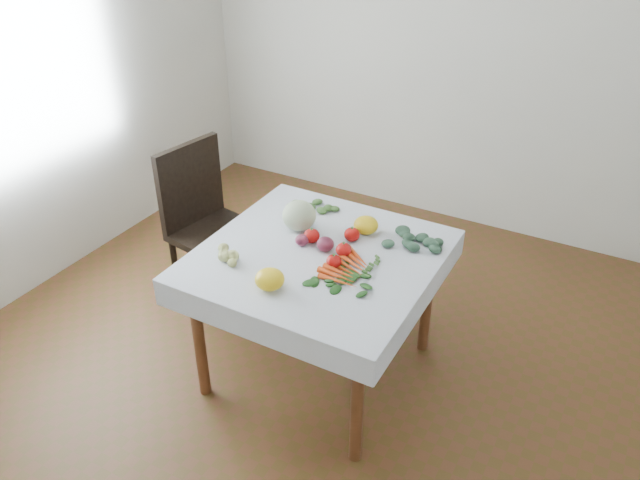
{
  "coord_description": "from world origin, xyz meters",
  "views": [
    {
      "loc": [
        1.25,
        -2.24,
        2.42
      ],
      "look_at": [
        -0.0,
        0.02,
        0.82
      ],
      "focal_mm": 35.0,
      "sensor_mm": 36.0,
      "label": 1
    }
  ],
  "objects_px": {
    "cabbage": "(299,216)",
    "heirloom_back": "(366,225)",
    "carrot_bunch": "(347,268)",
    "table": "(318,271)",
    "chair": "(206,216)"
  },
  "relations": [
    {
      "from": "chair",
      "to": "carrot_bunch",
      "type": "xyz_separation_m",
      "value": [
        1.11,
        -0.34,
        0.19
      ]
    },
    {
      "from": "table",
      "to": "cabbage",
      "type": "bearing_deg",
      "value": 141.46
    },
    {
      "from": "table",
      "to": "chair",
      "type": "bearing_deg",
      "value": 163.68
    },
    {
      "from": "chair",
      "to": "table",
      "type": "bearing_deg",
      "value": -16.32
    },
    {
      "from": "heirloom_back",
      "to": "carrot_bunch",
      "type": "bearing_deg",
      "value": -78.94
    },
    {
      "from": "chair",
      "to": "cabbage",
      "type": "xyz_separation_m",
      "value": [
        0.72,
        -0.11,
        0.25
      ]
    },
    {
      "from": "cabbage",
      "to": "carrot_bunch",
      "type": "bearing_deg",
      "value": -30.24
    },
    {
      "from": "table",
      "to": "heirloom_back",
      "type": "bearing_deg",
      "value": 68.12
    },
    {
      "from": "cabbage",
      "to": "heirloom_back",
      "type": "bearing_deg",
      "value": 22.34
    },
    {
      "from": "cabbage",
      "to": "heirloom_back",
      "type": "distance_m",
      "value": 0.35
    },
    {
      "from": "table",
      "to": "heirloom_back",
      "type": "relative_size",
      "value": 7.8
    },
    {
      "from": "chair",
      "to": "heirloom_back",
      "type": "height_order",
      "value": "chair"
    },
    {
      "from": "heirloom_back",
      "to": "carrot_bunch",
      "type": "distance_m",
      "value": 0.37
    },
    {
      "from": "carrot_bunch",
      "to": "cabbage",
      "type": "bearing_deg",
      "value": 149.76
    },
    {
      "from": "cabbage",
      "to": "table",
      "type": "bearing_deg",
      "value": -38.54
    }
  ]
}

